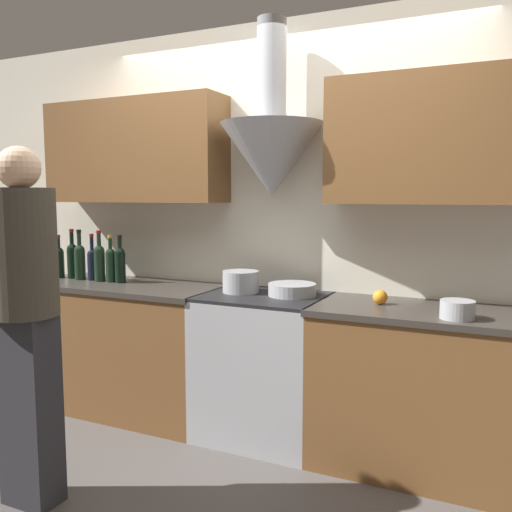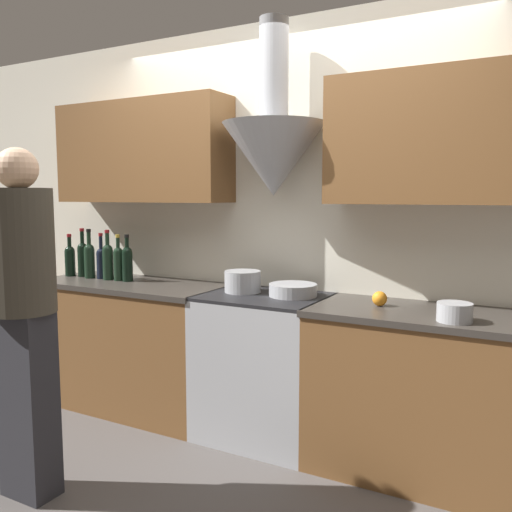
# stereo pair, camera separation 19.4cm
# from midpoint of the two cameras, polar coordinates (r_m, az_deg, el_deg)

# --- Properties ---
(ground_plane) EXTENTS (12.00, 12.00, 0.00)m
(ground_plane) POSITION_cam_midpoint_polar(r_m,az_deg,el_deg) (3.29, -3.76, -20.65)
(ground_plane) COLOR #4C4744
(wall_back) EXTENTS (8.40, 0.63, 2.60)m
(wall_back) POSITION_cam_midpoint_polar(r_m,az_deg,el_deg) (3.50, 0.23, 6.08)
(wall_back) COLOR silver
(wall_back) RESTS_ON ground_plane
(counter_left) EXTENTS (1.38, 0.62, 0.89)m
(counter_left) POSITION_cam_midpoint_polar(r_m,az_deg,el_deg) (3.97, -14.91, -9.18)
(counter_left) COLOR brown
(counter_left) RESTS_ON ground_plane
(counter_right) EXTENTS (1.11, 0.62, 0.89)m
(counter_right) POSITION_cam_midpoint_polar(r_m,az_deg,el_deg) (3.14, 14.71, -13.35)
(counter_right) COLOR brown
(counter_right) RESTS_ON ground_plane
(stove_range) EXTENTS (0.74, 0.60, 0.89)m
(stove_range) POSITION_cam_midpoint_polar(r_m,az_deg,el_deg) (3.41, -0.93, -11.48)
(stove_range) COLOR #A8AAAF
(stove_range) RESTS_ON ground_plane
(wine_bottle_0) EXTENTS (0.08, 0.08, 0.32)m
(wine_bottle_0) POSITION_cam_midpoint_polar(r_m,az_deg,el_deg) (4.27, -21.28, -0.43)
(wine_bottle_0) COLOR black
(wine_bottle_0) RESTS_ON counter_left
(wine_bottle_1) EXTENTS (0.07, 0.07, 0.36)m
(wine_bottle_1) POSITION_cam_midpoint_polar(r_m,az_deg,el_deg) (4.21, -20.03, -0.26)
(wine_bottle_1) COLOR black
(wine_bottle_1) RESTS_ON counter_left
(wine_bottle_2) EXTENTS (0.08, 0.08, 0.36)m
(wine_bottle_2) POSITION_cam_midpoint_polar(r_m,az_deg,el_deg) (4.12, -19.36, -0.38)
(wine_bottle_2) COLOR black
(wine_bottle_2) RESTS_ON counter_left
(wine_bottle_3) EXTENTS (0.07, 0.07, 0.33)m
(wine_bottle_3) POSITION_cam_midpoint_polar(r_m,az_deg,el_deg) (4.07, -18.17, -0.63)
(wine_bottle_3) COLOR black
(wine_bottle_3) RESTS_ON counter_left
(wine_bottle_4) EXTENTS (0.08, 0.08, 0.36)m
(wine_bottle_4) POSITION_cam_midpoint_polar(r_m,az_deg,el_deg) (4.00, -17.50, -0.50)
(wine_bottle_4) COLOR black
(wine_bottle_4) RESTS_ON counter_left
(wine_bottle_5) EXTENTS (0.07, 0.07, 0.33)m
(wine_bottle_5) POSITION_cam_midpoint_polar(r_m,az_deg,el_deg) (3.94, -16.43, -0.70)
(wine_bottle_5) COLOR black
(wine_bottle_5) RESTS_ON counter_left
(wine_bottle_6) EXTENTS (0.07, 0.07, 0.33)m
(wine_bottle_6) POSITION_cam_midpoint_polar(r_m,az_deg,el_deg) (3.89, -15.51, -0.71)
(wine_bottle_6) COLOR black
(wine_bottle_6) RESTS_ON counter_left
(stock_pot) EXTENTS (0.23, 0.23, 0.13)m
(stock_pot) POSITION_cam_midpoint_polar(r_m,az_deg,el_deg) (3.39, -3.26, -2.72)
(stock_pot) COLOR #A8AAAF
(stock_pot) RESTS_ON stove_range
(mixing_bowl) EXTENTS (0.29, 0.29, 0.07)m
(mixing_bowl) POSITION_cam_midpoint_polar(r_m,az_deg,el_deg) (3.28, 2.13, -3.56)
(mixing_bowl) COLOR #A8AAAF
(mixing_bowl) RESTS_ON stove_range
(orange_fruit) EXTENTS (0.08, 0.08, 0.08)m
(orange_fruit) POSITION_cam_midpoint_polar(r_m,az_deg,el_deg) (3.07, 11.19, -4.28)
(orange_fruit) COLOR orange
(orange_fruit) RESTS_ON counter_right
(saucepan) EXTENTS (0.17, 0.17, 0.09)m
(saucepan) POSITION_cam_midpoint_polar(r_m,az_deg,el_deg) (2.81, 18.60, -5.38)
(saucepan) COLOR #A8AAAF
(saucepan) RESTS_ON counter_right
(person_foreground_left) EXTENTS (0.31, 0.31, 1.72)m
(person_foreground_left) POSITION_cam_midpoint_polar(r_m,az_deg,el_deg) (2.83, -24.95, -5.14)
(person_foreground_left) COLOR #28282D
(person_foreground_left) RESTS_ON ground_plane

